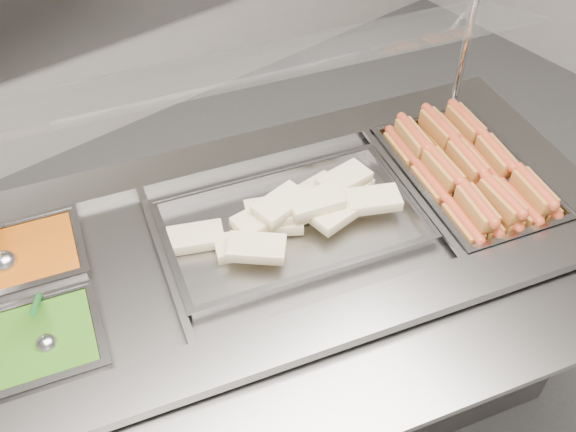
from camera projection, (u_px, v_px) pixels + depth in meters
steam_counter at (274, 323)px, 2.30m from camera, size 2.27×1.49×1.00m
tray_rail at (350, 393)px, 1.61m from camera, size 1.99×0.95×0.06m
sneeze_guard at (238, 70)px, 1.81m from camera, size 1.85×0.85×0.49m
pan_hotdogs at (464, 181)px, 2.16m from camera, size 0.54×0.69×0.11m
pan_wraps at (291, 227)px, 1.98m from camera, size 0.85×0.65×0.08m
pan_beans at (25, 264)px, 1.89m from camera, size 0.40×0.35×0.11m
pan_peas at (37, 351)px, 1.68m from camera, size 0.40×0.35×0.11m
hotdogs_in_buns at (466, 171)px, 2.11m from camera, size 0.45×0.64×0.13m
tortilla_wraps at (298, 211)px, 1.97m from camera, size 0.69×0.40×0.11m
ladle at (5, 261)px, 1.84m from camera, size 0.10×0.22×0.15m
serving_spoon at (45, 337)px, 1.65m from camera, size 0.09×0.19×0.16m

